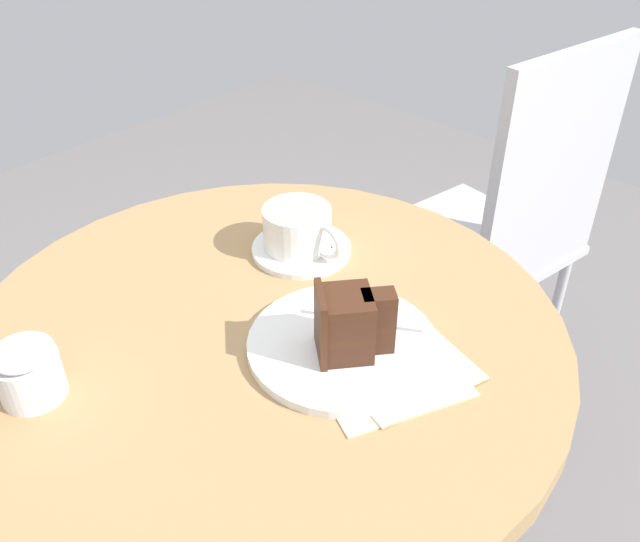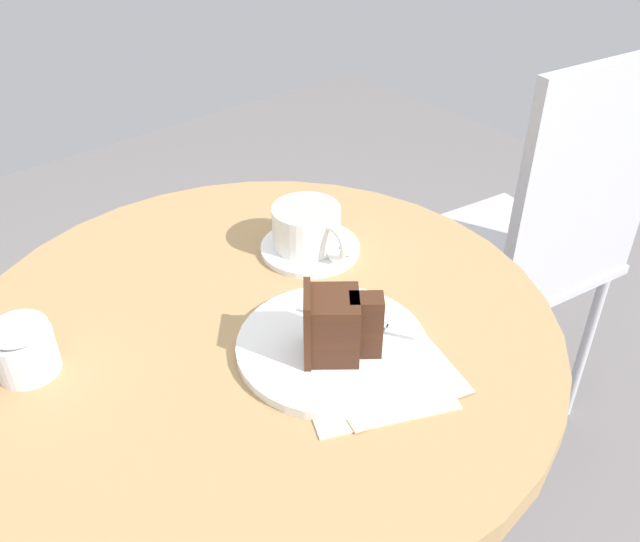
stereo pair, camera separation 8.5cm
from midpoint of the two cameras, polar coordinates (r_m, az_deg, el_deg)
cafe_table at (r=0.95m, az=-2.16°, el=-10.14°), size 0.76×0.76×0.74m
saucer at (r=0.99m, az=1.62°, el=1.86°), size 0.15×0.15×0.01m
coffee_cup at (r=0.97m, az=1.43°, el=3.72°), size 0.13×0.10×0.06m
teaspoon at (r=0.99m, az=4.06°, el=2.18°), size 0.09×0.03×0.00m
cake_plate at (r=0.82m, az=4.02°, el=-6.43°), size 0.23×0.23×0.01m
cake_slice at (r=0.78m, az=4.63°, el=-4.69°), size 0.09×0.09×0.09m
fork at (r=0.84m, az=7.26°, el=-4.56°), size 0.14×0.09×0.00m
napkin at (r=0.80m, az=7.81°, el=-8.43°), size 0.22×0.22×0.00m
cafe_chair at (r=1.48m, az=19.58°, el=2.90°), size 0.44×0.44×0.94m
sugar_pot at (r=0.83m, az=-21.08°, el=-6.07°), size 0.07×0.07×0.07m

